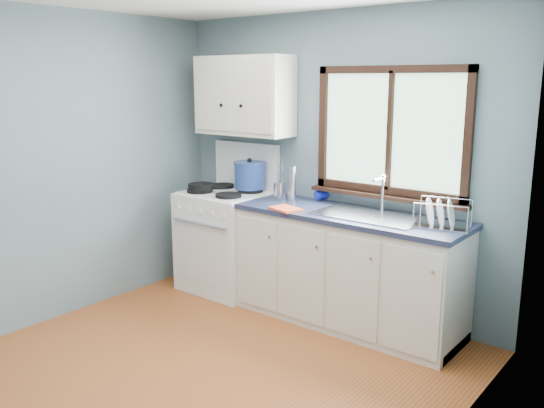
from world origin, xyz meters
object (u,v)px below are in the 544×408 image
Objects in this scene: skillet at (202,186)px; stockpot at (250,175)px; utensil_crock at (280,190)px; thermos at (292,184)px; gas_range at (226,238)px; dish_rack at (441,219)px; sink at (369,224)px; base_cabinets at (347,274)px.

skillet is 1.18× the size of stockpot.
skillet is at bearing -137.91° from stockpot.
utensil_crock reaches higher than stockpot.
gas_range is at bearing -172.81° from thermos.
utensil_crock reaches higher than dish_rack.
dish_rack is (1.35, -0.03, -0.10)m from thermos.
sink is at bearing 170.74° from dish_rack.
sink is (1.49, 0.02, 0.37)m from gas_range.
utensil_crock reaches higher than thermos.
base_cabinets is 5.15× the size of utensil_crock.
stockpot is (-1.32, 0.13, 0.23)m from sink.
gas_range is 3.54× the size of skillet.
gas_range is 3.78× the size of utensil_crock.
skillet is 0.45m from stockpot.
gas_range is 0.74× the size of base_cabinets.
stockpot is at bearing 27.94° from skillet.
stockpot reaches higher than sink.
utensil_crock is 1.50m from dish_rack.
sink is 2.58× the size of stockpot.
skillet is at bearing -158.95° from utensil_crock.
utensil_crock is (-0.95, 0.10, 0.13)m from sink.
skillet is at bearing -138.07° from gas_range.
gas_range is 4.18× the size of stockpot.
sink reaches higher than dish_rack.
base_cabinets is 6.09× the size of thermos.
stockpot is at bearing 174.37° from sink.
skillet is 2.21m from dish_rack.
utensil_crock is (0.54, 0.12, 0.50)m from gas_range.
base_cabinets is 4.82× the size of skillet.
sink is at bearing -5.63° from stockpot.
utensil_crock is 0.18m from thermos.
base_cabinets is at bearing -7.70° from utensil_crock.
thermos is (0.53, -0.06, -0.01)m from stockpot.
sink is 1.91× the size of dish_rack.
sink is 0.82m from thermos.
utensil_crock is at bearing 163.96° from dish_rack.
base_cabinets is at bearing -7.71° from skillet.
utensil_crock is at bearing 172.30° from base_cabinets.
dish_rack is (0.55, 0.04, 0.11)m from sink.
utensil_crock is (0.70, 0.27, 0.01)m from skillet.
gas_range is 1.62× the size of sink.
utensil_crock is at bearing 12.86° from gas_range.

